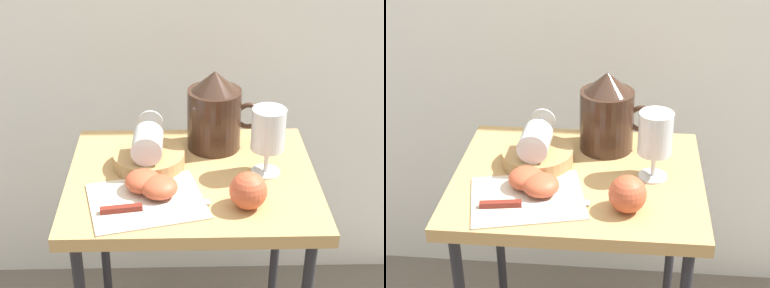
{
  "view_description": "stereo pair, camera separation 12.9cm",
  "coord_description": "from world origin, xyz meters",
  "views": [
    {
      "loc": [
        -0.03,
        -1.13,
        1.35
      ],
      "look_at": [
        0.0,
        0.0,
        0.74
      ],
      "focal_mm": 55.95,
      "sensor_mm": 36.0,
      "label": 1
    },
    {
      "loc": [
        0.1,
        -1.13,
        1.35
      ],
      "look_at": [
        0.0,
        0.0,
        0.74
      ],
      "focal_mm": 55.95,
      "sensor_mm": 36.0,
      "label": 2
    }
  ],
  "objects": [
    {
      "name": "wine_glass_tipped_near",
      "position": [
        -0.1,
        0.03,
        0.73
      ],
      "size": [
        0.07,
        0.15,
        0.07
      ],
      "color": "silver",
      "rests_on": "basket_tray"
    },
    {
      "name": "apple_half_right",
      "position": [
        -0.07,
        -0.09,
        0.69
      ],
      "size": [
        0.08,
        0.08,
        0.04
      ],
      "primitive_type": "ellipsoid",
      "color": "#C15133",
      "rests_on": "linen_napkin"
    },
    {
      "name": "wine_glass_upright",
      "position": [
        0.16,
        0.01,
        0.76
      ],
      "size": [
        0.07,
        0.07,
        0.16
      ],
      "color": "silver",
      "rests_on": "table"
    },
    {
      "name": "linen_napkin",
      "position": [
        -0.1,
        -0.1,
        0.66
      ],
      "size": [
        0.27,
        0.24,
        0.0
      ],
      "primitive_type": "cube",
      "rotation": [
        0.0,
        0.0,
        0.23
      ],
      "color": "beige",
      "rests_on": "table"
    },
    {
      "name": "apple_half_left",
      "position": [
        -0.1,
        -0.06,
        0.69
      ],
      "size": [
        0.08,
        0.08,
        0.04
      ],
      "primitive_type": "ellipsoid",
      "color": "#C15133",
      "rests_on": "linen_napkin"
    },
    {
      "name": "apple_whole",
      "position": [
        0.11,
        -0.12,
        0.7
      ],
      "size": [
        0.08,
        0.08,
        0.08
      ],
      "primitive_type": "sphere",
      "color": "#C15133",
      "rests_on": "table"
    },
    {
      "name": "pitcher",
      "position": [
        0.06,
        0.14,
        0.74
      ],
      "size": [
        0.18,
        0.13,
        0.19
      ],
      "color": "#382319",
      "rests_on": "table"
    },
    {
      "name": "knife",
      "position": [
        -0.11,
        -0.13,
        0.67
      ],
      "size": [
        0.22,
        0.05,
        0.01
      ],
      "color": "silver",
      "rests_on": "linen_napkin"
    },
    {
      "name": "basket_tray",
      "position": [
        -0.1,
        0.05,
        0.68
      ],
      "size": [
        0.16,
        0.16,
        0.03
      ],
      "primitive_type": "cylinder",
      "color": "#AD8451",
      "rests_on": "table"
    },
    {
      "name": "table",
      "position": [
        0.0,
        0.0,
        0.59
      ],
      "size": [
        0.55,
        0.45,
        0.66
      ],
      "color": "tan",
      "rests_on": "ground_plane"
    }
  ]
}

